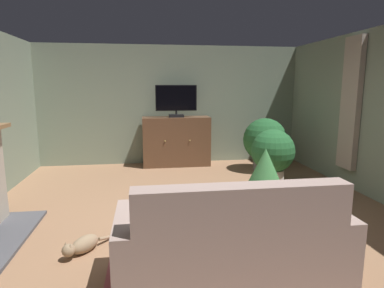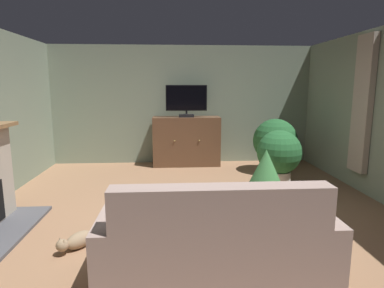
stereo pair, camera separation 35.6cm
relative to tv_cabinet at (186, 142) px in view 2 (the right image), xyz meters
The scene contains 13 objects.
ground_plane 3.13m from the tv_cabinet, 91.48° to the right, with size 6.42×7.36×0.04m, color #936B4C.
wall_back 0.88m from the tv_cabinet, 102.77° to the left, with size 6.42×0.10×2.64m, color gray.
curtain_panel_far 3.55m from the tv_cabinet, 36.00° to the right, with size 0.10×0.44×2.22m, color #B2A393.
rug_central 3.64m from the tv_cabinet, 89.98° to the right, with size 2.16×1.88×0.01m, color #9E474C.
tv_cabinet is the anchor object (origin of this frame).
television 0.93m from the tv_cabinet, 90.00° to the right, with size 0.89×0.20×0.69m.
coffee_table 3.40m from the tv_cabinet, 90.21° to the right, with size 1.02×0.63×0.45m.
tv_remote 3.53m from the tv_cabinet, 90.83° to the right, with size 0.17×0.05×0.02m, color black.
sofa_floral 4.55m from the tv_cabinet, 89.45° to the right, with size 2.00×0.86×1.01m.
potted_plant_on_hearth_side 3.13m from the tv_cabinet, 72.93° to the right, with size 0.52×0.52×0.93m.
potted_plant_leafy_by_curtain 2.45m from the tv_cabinet, 54.10° to the right, with size 0.73×0.73×1.04m.
potted_plant_small_fern_corner 1.92m from the tv_cabinet, 21.98° to the right, with size 0.89×0.89×1.10m.
cat 4.02m from the tv_cabinet, 110.03° to the right, with size 0.48×0.52×0.20m.
Camera 2 is at (-0.25, -4.08, 1.76)m, focal length 30.62 mm.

